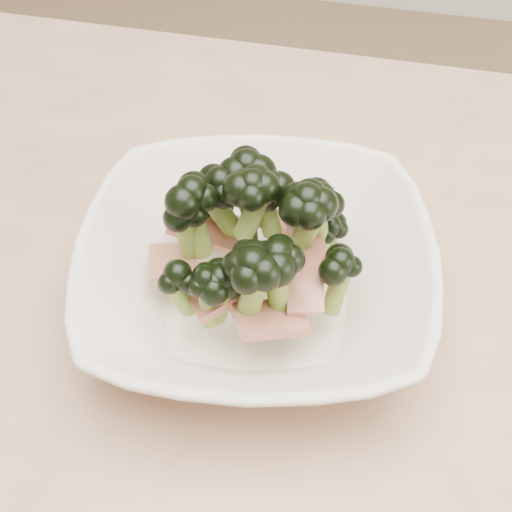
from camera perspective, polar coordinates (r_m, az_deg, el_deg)
name	(u,v)px	position (r m, az deg, el deg)	size (l,w,h in m)	color
dining_table	(378,434)	(0.60, 9.70, -13.89)	(1.20, 0.80, 0.75)	tan
broccoli_dish	(256,265)	(0.51, -0.03, -0.76)	(0.30, 0.30, 0.12)	beige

